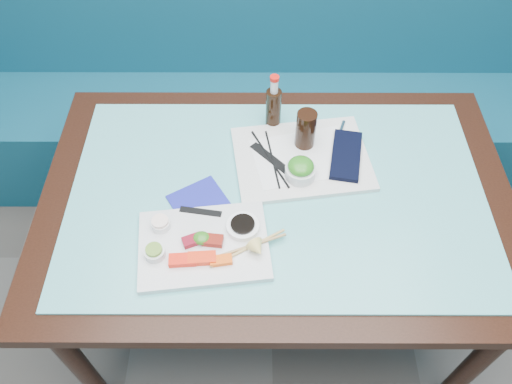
{
  "coord_description": "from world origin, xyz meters",
  "views": [
    {
      "loc": [
        -0.06,
        0.56,
        1.92
      ],
      "look_at": [
        -0.06,
        1.42,
        0.8
      ],
      "focal_mm": 35.0,
      "sensor_mm": 36.0,
      "label": 1
    }
  ],
  "objects_px": {
    "serving_tray": "(302,159)",
    "seaweed_bowl": "(300,172)",
    "dining_table": "(276,211)",
    "blue_napkin": "(200,204)",
    "cola_glass": "(306,129)",
    "sashimi_plate": "(204,245)",
    "booth_bench": "(270,98)",
    "cola_bottle_body": "(273,109)"
  },
  "relations": [
    {
      "from": "cola_bottle_body",
      "to": "blue_napkin",
      "type": "bearing_deg",
      "value": -123.51
    },
    {
      "from": "sashimi_plate",
      "to": "booth_bench",
      "type": "bearing_deg",
      "value": 72.04
    },
    {
      "from": "serving_tray",
      "to": "cola_bottle_body",
      "type": "height_order",
      "value": "cola_bottle_body"
    },
    {
      "from": "sashimi_plate",
      "to": "cola_bottle_body",
      "type": "xyz_separation_m",
      "value": [
        0.2,
        0.47,
        0.06
      ]
    },
    {
      "from": "cola_glass",
      "to": "serving_tray",
      "type": "bearing_deg",
      "value": -100.3
    },
    {
      "from": "sashimi_plate",
      "to": "seaweed_bowl",
      "type": "bearing_deg",
      "value": 34.74
    },
    {
      "from": "dining_table",
      "to": "seaweed_bowl",
      "type": "distance_m",
      "value": 0.15
    },
    {
      "from": "cola_glass",
      "to": "booth_bench",
      "type": "bearing_deg",
      "value": 97.6
    },
    {
      "from": "booth_bench",
      "to": "sashimi_plate",
      "type": "bearing_deg",
      "value": -101.25
    },
    {
      "from": "seaweed_bowl",
      "to": "sashimi_plate",
      "type": "bearing_deg",
      "value": -138.55
    },
    {
      "from": "dining_table",
      "to": "seaweed_bowl",
      "type": "xyz_separation_m",
      "value": [
        0.07,
        0.05,
        0.12
      ]
    },
    {
      "from": "booth_bench",
      "to": "cola_glass",
      "type": "xyz_separation_m",
      "value": [
        0.09,
        -0.66,
        0.46
      ]
    },
    {
      "from": "dining_table",
      "to": "sashimi_plate",
      "type": "height_order",
      "value": "sashimi_plate"
    },
    {
      "from": "cola_glass",
      "to": "seaweed_bowl",
      "type": "bearing_deg",
      "value": -98.75
    },
    {
      "from": "serving_tray",
      "to": "seaweed_bowl",
      "type": "distance_m",
      "value": 0.08
    },
    {
      "from": "dining_table",
      "to": "cola_glass",
      "type": "height_order",
      "value": "cola_glass"
    },
    {
      "from": "sashimi_plate",
      "to": "serving_tray",
      "type": "relative_size",
      "value": 0.85
    },
    {
      "from": "booth_bench",
      "to": "cola_bottle_body",
      "type": "distance_m",
      "value": 0.72
    },
    {
      "from": "booth_bench",
      "to": "cola_bottle_body",
      "type": "relative_size",
      "value": 21.44
    },
    {
      "from": "cola_glass",
      "to": "dining_table",
      "type": "bearing_deg",
      "value": -115.59
    },
    {
      "from": "serving_tray",
      "to": "seaweed_bowl",
      "type": "relative_size",
      "value": 4.44
    },
    {
      "from": "dining_table",
      "to": "cola_glass",
      "type": "xyz_separation_m",
      "value": [
        0.09,
        0.18,
        0.17
      ]
    },
    {
      "from": "cola_bottle_body",
      "to": "cola_glass",
      "type": "bearing_deg",
      "value": -46.33
    },
    {
      "from": "serving_tray",
      "to": "seaweed_bowl",
      "type": "xyz_separation_m",
      "value": [
        -0.01,
        -0.07,
        0.03
      ]
    },
    {
      "from": "seaweed_bowl",
      "to": "blue_napkin",
      "type": "xyz_separation_m",
      "value": [
        -0.29,
        -0.1,
        -0.03
      ]
    },
    {
      "from": "booth_bench",
      "to": "serving_tray",
      "type": "bearing_deg",
      "value": -83.77
    },
    {
      "from": "sashimi_plate",
      "to": "seaweed_bowl",
      "type": "height_order",
      "value": "seaweed_bowl"
    },
    {
      "from": "seaweed_bowl",
      "to": "booth_bench",
      "type": "bearing_deg",
      "value": 94.91
    },
    {
      "from": "seaweed_bowl",
      "to": "blue_napkin",
      "type": "bearing_deg",
      "value": -161.92
    },
    {
      "from": "dining_table",
      "to": "sashimi_plate",
      "type": "relative_size",
      "value": 4.03
    },
    {
      "from": "serving_tray",
      "to": "cola_bottle_body",
      "type": "distance_m",
      "value": 0.19
    },
    {
      "from": "sashimi_plate",
      "to": "blue_napkin",
      "type": "height_order",
      "value": "sashimi_plate"
    },
    {
      "from": "seaweed_bowl",
      "to": "blue_napkin",
      "type": "relative_size",
      "value": 0.61
    },
    {
      "from": "booth_bench",
      "to": "sashimi_plate",
      "type": "distance_m",
      "value": 1.12
    },
    {
      "from": "sashimi_plate",
      "to": "cola_glass",
      "type": "height_order",
      "value": "cola_glass"
    },
    {
      "from": "cola_glass",
      "to": "blue_napkin",
      "type": "relative_size",
      "value": 0.85
    },
    {
      "from": "serving_tray",
      "to": "cola_glass",
      "type": "distance_m",
      "value": 0.09
    },
    {
      "from": "seaweed_bowl",
      "to": "cola_bottle_body",
      "type": "bearing_deg",
      "value": 108.27
    },
    {
      "from": "booth_bench",
      "to": "sashimi_plate",
      "type": "xyz_separation_m",
      "value": [
        -0.2,
        -1.03,
        0.39
      ]
    },
    {
      "from": "sashimi_plate",
      "to": "serving_tray",
      "type": "bearing_deg",
      "value": 41.48
    },
    {
      "from": "dining_table",
      "to": "blue_napkin",
      "type": "height_order",
      "value": "blue_napkin"
    },
    {
      "from": "cola_glass",
      "to": "sashimi_plate",
      "type": "bearing_deg",
      "value": -128.25
    }
  ]
}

